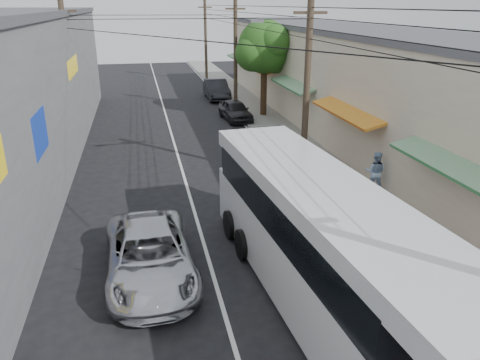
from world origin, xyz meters
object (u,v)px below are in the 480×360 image
object	(u,v)px
parked_car_far	(217,89)
pedestrian_far	(375,172)
parked_car_mid	(235,110)
coach_bus	(321,245)
pedestrian_near	(300,153)
jeepney	(150,255)
parked_suv	(282,157)

from	to	relation	value
parked_car_far	pedestrian_far	xyz separation A→B (m)	(3.00, -22.19, 0.19)
parked_car_mid	pedestrian_far	distance (m)	14.65
coach_bus	pedestrian_near	world-z (taller)	coach_bus
parked_car_far	pedestrian_near	world-z (taller)	pedestrian_near
jeepney	pedestrian_far	size ratio (longest dim) A/B	3.04
jeepney	parked_suv	world-z (taller)	parked_suv
coach_bus	pedestrian_near	size ratio (longest dim) A/B	7.01
parked_car_far	pedestrian_far	size ratio (longest dim) A/B	2.78
parked_car_mid	coach_bus	bearing A→B (deg)	-101.08
jeepney	parked_car_far	bearing A→B (deg)	74.23
parked_suv	parked_car_mid	distance (m)	11.01
parked_car_far	pedestrian_near	size ratio (longest dim) A/B	2.83
parked_suv	coach_bus	bearing A→B (deg)	-106.09
parked_suv	pedestrian_near	bearing A→B (deg)	-17.41
parked_car_mid	pedestrian_far	size ratio (longest dim) A/B	2.31
jeepney	parked_car_far	size ratio (longest dim) A/B	1.09
pedestrian_near	pedestrian_far	xyz separation A→B (m)	(2.20, -3.14, 0.02)
coach_bus	parked_suv	size ratio (longest dim) A/B	2.12
pedestrian_far	pedestrian_near	bearing A→B (deg)	-22.52
parked_car_far	pedestrian_near	bearing A→B (deg)	-87.62
parked_car_mid	pedestrian_near	size ratio (longest dim) A/B	2.35
coach_bus	parked_car_far	bearing A→B (deg)	81.48
jeepney	parked_suv	size ratio (longest dim) A/B	0.94
jeepney	parked_car_mid	bearing A→B (deg)	68.97
parked_car_far	pedestrian_near	xyz separation A→B (m)	(0.80, -19.04, 0.18)
parked_car_mid	pedestrian_far	xyz separation A→B (m)	(3.00, -14.33, 0.31)
coach_bus	jeepney	size ratio (longest dim) A/B	2.26
pedestrian_far	parked_car_mid	bearing A→B (deg)	-45.70
parked_suv	pedestrian_far	world-z (taller)	pedestrian_far
parked_suv	pedestrian_far	bearing A→B (deg)	-52.36
parked_suv	pedestrian_far	size ratio (longest dim) A/B	3.25
jeepney	parked_car_mid	xyz separation A→B (m)	(6.39, 18.86, -0.05)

